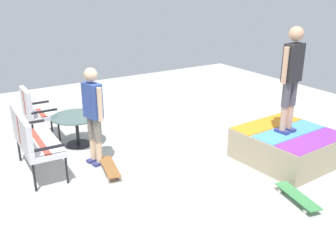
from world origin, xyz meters
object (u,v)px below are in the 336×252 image
Objects in this scene: patio_bench at (31,137)px; patio_chair_near_house at (34,109)px; skate_ramp at (288,145)px; person_skater at (292,72)px; skateboard_by_bench at (110,167)px; patio_table at (77,125)px; skateboard_spare at (297,196)px; person_watching at (93,110)px.

patio_chair_near_house is at bearing -16.21° from patio_bench.
person_skater reaches higher than skate_ramp.
skateboard_by_bench is at bearing -120.83° from patio_bench.
patio_bench is 1.22m from patio_table.
skateboard_by_bench is 2.86m from skateboard_spare.
person_skater is (-2.49, -2.70, 1.12)m from patio_table.
person_skater reaches higher than skateboard_spare.
patio_bench is at bearing 163.79° from patio_chair_near_house.
patio_table is 3.99m from skateboard_spare.
patio_table is at bearing 27.96° from skateboard_spare.
person_watching is (-0.18, -0.96, 0.32)m from patio_bench.
patio_bench is 1.43m from patio_chair_near_house.
patio_chair_near_house is 0.60× the size of person_skater.
skateboard_by_bench is (-1.98, -0.61, -0.53)m from patio_chair_near_house.
skateboard_spare is at bearing -144.54° from person_watching.
skateboard_by_bench is (1.21, 2.75, -0.18)m from skate_ramp.
patio_table reaches higher than skateboard_by_bench.
patio_table is at bearing -0.28° from person_watching.
patio_table is (2.52, 2.80, 0.14)m from skate_ramp.
patio_bench reaches higher than skateboard_spare.
person_watching is at bearing -100.69° from patio_bench.
person_skater is 3.24m from skateboard_by_bench.
patio_table is 1.35m from skateboard_by_bench.
skate_ramp is 1.27× the size of person_skater.
skate_ramp is 2.13× the size of patio_chair_near_house.
person_skater is at bearing -114.01° from skateboard_by_bench.
person_skater reaches higher than skateboard_by_bench.
patio_chair_near_house is 1.24× the size of skateboard_by_bench.
person_watching is at bearing 179.72° from patio_table.
skateboard_by_bench is (-0.42, -0.05, -0.85)m from person_watching.
skateboard_spare is at bearing 137.07° from skate_ramp.
person_watching reaches higher than skateboard_by_bench.
skate_ramp is 1.27m from person_skater.
patio_table is 0.53× the size of person_skater.
patio_table is 1.04m from person_watching.
skateboard_spare is at bearing -140.41° from skateboard_by_bench.
patio_bench is at bearing 59.17° from skateboard_by_bench.
patio_bench is at bearing 126.09° from patio_table.
patio_chair_near_house is at bearing 46.59° from skate_ramp.
skate_ramp reaches higher than skateboard_by_bench.
skate_ramp is at bearing -120.15° from person_watching.
person_skater reaches higher than patio_bench.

